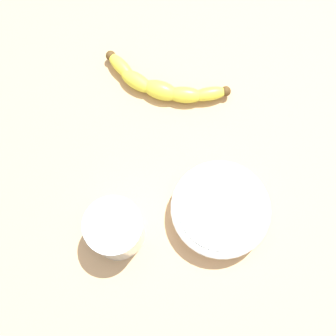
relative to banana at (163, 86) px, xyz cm
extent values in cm
cube|color=tan|center=(4.35, 10.69, -3.23)|extent=(120.00, 120.00, 3.00)
ellipsoid|color=yellow|center=(6.33, -6.06, 0.00)|extent=(5.14, 7.21, 2.49)
ellipsoid|color=yellow|center=(3.91, -2.24, 0.00)|extent=(6.63, 7.13, 2.97)
ellipsoid|color=yellow|center=(0.61, 0.84, 0.00)|extent=(7.54, 6.77, 3.45)
ellipsoid|color=yellow|center=(-3.37, 3.00, 0.00)|extent=(7.41, 5.22, 2.97)
ellipsoid|color=yellow|center=(-7.76, 4.08, 0.00)|extent=(7.04, 3.25, 2.49)
sphere|color=#513819|center=(7.63, -8.83, 0.00)|extent=(1.90, 1.90, 1.90)
sphere|color=#513819|center=(-10.80, 4.43, 0.00)|extent=(1.90, 1.90, 1.90)
cylinder|color=silver|center=(14.72, 23.78, 2.56)|extent=(9.10, 9.10, 8.57)
cylinder|color=beige|center=(14.72, 23.78, 1.88)|extent=(8.60, 8.60, 6.71)
cylinder|color=white|center=(-2.51, 25.26, 0.50)|extent=(13.96, 13.96, 4.45)
torus|color=white|center=(-2.51, 25.26, 2.12)|extent=(16.38, 16.38, 1.20)
camera|label=1|loc=(9.64, 36.03, 68.37)|focal=44.31mm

